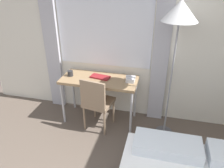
{
  "coord_description": "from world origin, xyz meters",
  "views": [
    {
      "loc": [
        0.5,
        -0.24,
        2.2
      ],
      "look_at": [
        -0.09,
        2.19,
        0.89
      ],
      "focal_mm": 35.0,
      "sensor_mm": 36.0,
      "label": 1
    }
  ],
  "objects_px": {
    "standing_lamp": "(180,18)",
    "mug": "(70,73)",
    "desk_chair": "(97,101)",
    "book": "(100,77)",
    "telephone": "(131,79)",
    "desk": "(99,83)"
  },
  "relations": [
    {
      "from": "desk",
      "to": "standing_lamp",
      "type": "distance_m",
      "value": 1.47
    },
    {
      "from": "standing_lamp",
      "to": "book",
      "type": "bearing_deg",
      "value": 172.12
    },
    {
      "from": "standing_lamp",
      "to": "book",
      "type": "xyz_separation_m",
      "value": [
        -1.04,
        0.14,
        -0.95
      ]
    },
    {
      "from": "book",
      "to": "telephone",
      "type": "bearing_deg",
      "value": -1.35
    },
    {
      "from": "standing_lamp",
      "to": "mug",
      "type": "relative_size",
      "value": 22.68
    },
    {
      "from": "desk_chair",
      "to": "telephone",
      "type": "xyz_separation_m",
      "value": [
        0.45,
        0.26,
        0.29
      ]
    },
    {
      "from": "desk_chair",
      "to": "book",
      "type": "bearing_deg",
      "value": 103.98
    },
    {
      "from": "book",
      "to": "mug",
      "type": "xyz_separation_m",
      "value": [
        -0.47,
        -0.05,
        0.03
      ]
    },
    {
      "from": "desk",
      "to": "book",
      "type": "relative_size",
      "value": 3.72
    },
    {
      "from": "desk",
      "to": "standing_lamp",
      "type": "bearing_deg",
      "value": -5.62
    },
    {
      "from": "desk",
      "to": "desk_chair",
      "type": "height_order",
      "value": "desk_chair"
    },
    {
      "from": "telephone",
      "to": "mug",
      "type": "bearing_deg",
      "value": -177.83
    },
    {
      "from": "standing_lamp",
      "to": "telephone",
      "type": "height_order",
      "value": "standing_lamp"
    },
    {
      "from": "telephone",
      "to": "desk",
      "type": "bearing_deg",
      "value": -176.43
    },
    {
      "from": "desk",
      "to": "mug",
      "type": "xyz_separation_m",
      "value": [
        -0.46,
        -0.01,
        0.11
      ]
    },
    {
      "from": "standing_lamp",
      "to": "mug",
      "type": "bearing_deg",
      "value": 176.33
    },
    {
      "from": "mug",
      "to": "telephone",
      "type": "bearing_deg",
      "value": 2.17
    },
    {
      "from": "desk",
      "to": "mug",
      "type": "bearing_deg",
      "value": -179.26
    },
    {
      "from": "desk_chair",
      "to": "standing_lamp",
      "type": "height_order",
      "value": "standing_lamp"
    },
    {
      "from": "desk_chair",
      "to": "book",
      "type": "height_order",
      "value": "desk_chair"
    },
    {
      "from": "telephone",
      "to": "desk_chair",
      "type": "bearing_deg",
      "value": -149.62
    },
    {
      "from": "standing_lamp",
      "to": "desk",
      "type": "bearing_deg",
      "value": 174.38
    }
  ]
}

